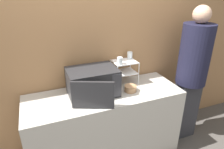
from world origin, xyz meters
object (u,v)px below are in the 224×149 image
at_px(dish_rack, 124,67).
at_px(person, 192,70).
at_px(glass_front_left, 120,61).
at_px(microwave, 93,82).
at_px(glass_back_right, 130,55).
at_px(bowl, 130,89).

distance_m(dish_rack, person, 0.88).
distance_m(glass_front_left, person, 0.97).
xyz_separation_m(microwave, glass_front_left, (0.36, 0.07, 0.18)).
bearing_deg(glass_front_left, microwave, -168.38).
distance_m(microwave, person, 1.30).
xyz_separation_m(microwave, glass_back_right, (0.56, 0.21, 0.18)).
height_order(microwave, glass_front_left, glass_front_left).
distance_m(glass_front_left, bowl, 0.35).
relative_size(glass_back_right, bowl, 0.61).
bearing_deg(dish_rack, microwave, -162.59).
height_order(dish_rack, glass_front_left, glass_front_left).
bearing_deg(glass_back_right, dish_rack, -145.36).
relative_size(dish_rack, bowl, 2.06).
relative_size(microwave, glass_front_left, 6.71).
xyz_separation_m(microwave, dish_rack, (0.45, 0.14, 0.06)).
bearing_deg(person, dish_rack, 163.87).
relative_size(glass_back_right, person, 0.05).
xyz_separation_m(microwave, bowl, (0.43, -0.09, -0.12)).
distance_m(glass_back_right, person, 0.83).
bearing_deg(person, glass_front_left, 169.40).
distance_m(dish_rack, bowl, 0.29).
relative_size(glass_front_left, bowl, 0.61).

